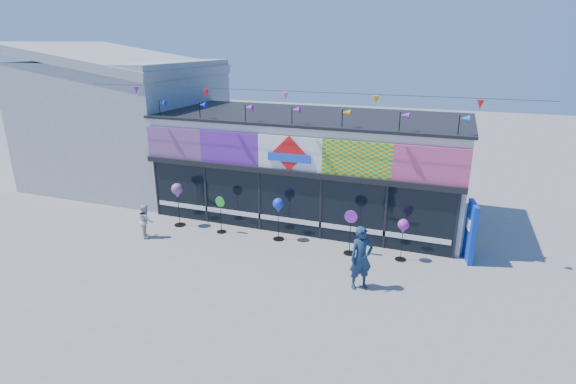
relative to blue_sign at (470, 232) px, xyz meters
The scene contains 11 objects.
ground 7.21m from the blue_sign, 150.88° to the right, with size 80.00×80.00×0.00m, color slate.
kite_shop 6.79m from the blue_sign, 158.43° to the left, with size 16.00×5.70×5.31m.
neighbour_building 16.76m from the blue_sign, 167.75° to the left, with size 8.18×7.20×6.87m.
blue_sign is the anchor object (origin of this frame).
spinner_0 10.59m from the blue_sign, behind, with size 0.44×0.44×1.72m.
spinner_1 8.74m from the blue_sign, behind, with size 0.40×0.36×1.42m.
spinner_2 6.48m from the blue_sign, behind, with size 0.40×0.40×1.59m.
spinner_3 3.87m from the blue_sign, 166.02° to the right, with size 0.44×0.40×1.57m.
spinner_4 2.21m from the blue_sign, 158.87° to the right, with size 0.36×0.36×1.44m.
adult_man 4.22m from the blue_sign, 134.60° to the right, with size 0.69×0.45×1.90m, color #172E48.
child 11.30m from the blue_sign, 169.12° to the right, with size 0.61×0.35×1.25m, color beige.
Camera 1 is at (5.34, -11.15, 6.82)m, focal length 28.00 mm.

